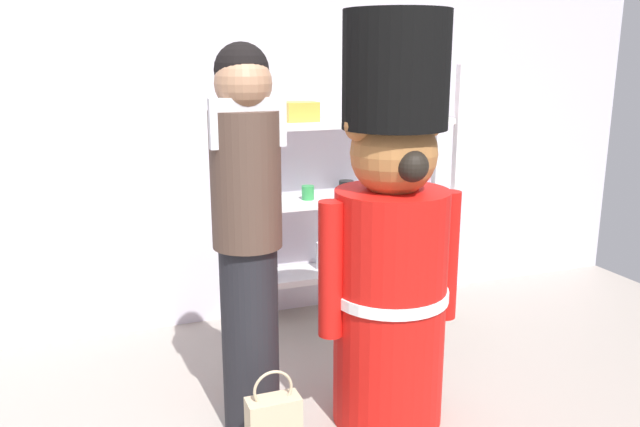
% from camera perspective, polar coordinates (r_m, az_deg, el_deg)
% --- Properties ---
extents(back_wall, '(6.40, 0.12, 2.60)m').
position_cam_1_polar(back_wall, '(3.97, -11.42, 8.43)').
color(back_wall, silver).
rests_on(back_wall, ground_plane).
extents(merchandise_shelf, '(1.46, 0.35, 1.60)m').
position_cam_1_polar(merchandise_shelf, '(4.10, 2.47, 1.95)').
color(merchandise_shelf, white).
rests_on(merchandise_shelf, ground_plane).
extents(teddy_bear_guard, '(0.68, 0.52, 1.84)m').
position_cam_1_polar(teddy_bear_guard, '(2.84, 6.35, -2.39)').
color(teddy_bear_guard, red).
rests_on(teddy_bear_guard, ground_plane).
extents(person_shopper, '(0.31, 0.30, 1.72)m').
position_cam_1_polar(person_shopper, '(2.75, -6.56, -1.48)').
color(person_shopper, black).
rests_on(person_shopper, ground_plane).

